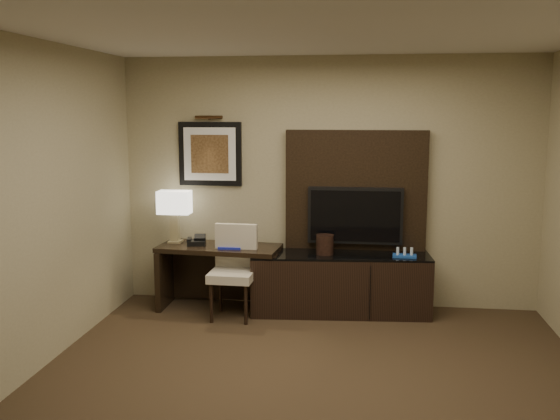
% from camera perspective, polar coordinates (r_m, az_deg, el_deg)
% --- Properties ---
extents(floor, '(4.50, 5.00, 0.01)m').
position_cam_1_polar(floor, '(4.76, 2.48, -17.54)').
color(floor, '#312316').
rests_on(floor, ground).
extents(ceiling, '(4.50, 5.00, 0.01)m').
position_cam_1_polar(ceiling, '(4.29, 2.74, 16.78)').
color(ceiling, silver).
rests_on(ceiling, wall_back).
extents(wall_back, '(4.50, 0.01, 2.70)m').
position_cam_1_polar(wall_back, '(6.79, 4.42, 2.52)').
color(wall_back, '#998E67').
rests_on(wall_back, floor).
extents(wall_front, '(4.50, 0.01, 2.70)m').
position_cam_1_polar(wall_front, '(1.93, -3.98, -14.66)').
color(wall_front, '#998E67').
rests_on(wall_front, floor).
extents(wall_left, '(0.01, 5.00, 2.70)m').
position_cam_1_polar(wall_left, '(5.03, -23.84, -0.55)').
color(wall_left, '#998E67').
rests_on(wall_left, floor).
extents(desk, '(1.33, 0.66, 0.69)m').
position_cam_1_polar(desk, '(6.80, -5.54, -6.12)').
color(desk, black).
rests_on(desk, floor).
extents(credenza, '(1.89, 0.65, 0.64)m').
position_cam_1_polar(credenza, '(6.64, 5.54, -6.73)').
color(credenza, black).
rests_on(credenza, floor).
extents(tv_wall_panel, '(1.50, 0.12, 1.30)m').
position_cam_1_polar(tv_wall_panel, '(6.73, 6.94, 1.74)').
color(tv_wall_panel, black).
rests_on(tv_wall_panel, wall_back).
extents(tv, '(1.00, 0.08, 0.60)m').
position_cam_1_polar(tv, '(6.67, 6.88, -0.50)').
color(tv, black).
rests_on(tv, tv_wall_panel).
extents(artwork, '(0.70, 0.04, 0.70)m').
position_cam_1_polar(artwork, '(6.93, -6.40, 5.12)').
color(artwork, black).
rests_on(artwork, wall_back).
extents(picture_light, '(0.04, 0.04, 0.30)m').
position_cam_1_polar(picture_light, '(6.88, -6.53, 8.42)').
color(picture_light, '#432B15').
rests_on(picture_light, wall_back).
extents(desk_chair, '(0.46, 0.53, 0.93)m').
position_cam_1_polar(desk_chair, '(6.43, -4.38, -5.89)').
color(desk_chair, beige).
rests_on(desk_chair, floor).
extents(table_lamp, '(0.33, 0.19, 0.53)m').
position_cam_1_polar(table_lamp, '(6.90, -9.60, -0.76)').
color(table_lamp, tan).
rests_on(table_lamp, desk).
extents(desk_phone, '(0.22, 0.20, 0.10)m').
position_cam_1_polar(desk_phone, '(6.78, -7.63, -2.78)').
color(desk_phone, black).
rests_on(desk_phone, desk).
extents(blue_folder, '(0.25, 0.33, 0.02)m').
position_cam_1_polar(blue_folder, '(6.67, -4.44, -3.26)').
color(blue_folder, '#1A24AA').
rests_on(blue_folder, desk).
extents(book, '(0.16, 0.05, 0.21)m').
position_cam_1_polar(book, '(6.64, -4.37, -2.47)').
color(book, '#BCAB94').
rests_on(book, desk).
extents(ice_bucket, '(0.20, 0.20, 0.20)m').
position_cam_1_polar(ice_bucket, '(6.53, 4.12, -3.17)').
color(ice_bucket, black).
rests_on(ice_bucket, credenza).
extents(minibar_tray, '(0.25, 0.16, 0.09)m').
position_cam_1_polar(minibar_tray, '(6.53, 11.33, -3.85)').
color(minibar_tray, '#174395').
rests_on(minibar_tray, credenza).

